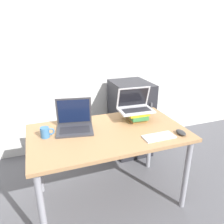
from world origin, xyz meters
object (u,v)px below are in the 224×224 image
object	(u,v)px
laptop_on_books	(135,106)
wireless_keyboard	(159,137)
mouse	(181,132)
book_stack	(136,115)
laptop_left	(75,123)
mug	(45,132)
mini_fridge	(130,118)

from	to	relation	value
laptop_on_books	wireless_keyboard	world-z (taller)	laptop_on_books
mouse	laptop_on_books	bearing A→B (deg)	118.33
book_stack	laptop_left	bearing A→B (deg)	-179.43
laptop_on_books	mouse	bearing A→B (deg)	-61.67
laptop_on_books	wireless_keyboard	bearing A→B (deg)	-86.45
laptop_left	laptop_on_books	bearing A→B (deg)	1.43
mouse	wireless_keyboard	bearing A→B (deg)	175.59
mug	mini_fridge	size ratio (longest dim) A/B	0.12
laptop_on_books	mouse	world-z (taller)	laptop_on_books
laptop_left	mouse	bearing A→B (deg)	-26.52
mouse	mini_fridge	world-z (taller)	mini_fridge
laptop_left	laptop_on_books	size ratio (longest dim) A/B	1.06
wireless_keyboard	book_stack	bearing A→B (deg)	92.48
laptop_on_books	book_stack	bearing A→B (deg)	-47.66
laptop_left	mouse	distance (m)	0.93
book_stack	laptop_on_books	world-z (taller)	laptop_on_books
wireless_keyboard	laptop_on_books	bearing A→B (deg)	93.55
mouse	mini_fridge	xyz separation A→B (m)	(0.01, 1.04, -0.29)
laptop_left	book_stack	size ratio (longest dim) A/B	1.32
laptop_on_books	mug	xyz separation A→B (m)	(-0.86, -0.09, -0.10)
mug	book_stack	bearing A→B (deg)	5.12
wireless_keyboard	mini_fridge	size ratio (longest dim) A/B	0.28
laptop_left	mouse	world-z (taller)	laptop_left
book_stack	mouse	size ratio (longest dim) A/B	2.44
mouse	book_stack	bearing A→B (deg)	117.97
mug	laptop_left	bearing A→B (deg)	15.50
laptop_left	mini_fridge	bearing A→B (deg)	36.60
book_stack	mini_fridge	size ratio (longest dim) A/B	0.28
mug	mouse	bearing A→B (deg)	-17.50
laptop_left	mini_fridge	distance (m)	1.10
laptop_on_books	mug	distance (m)	0.87
mini_fridge	wireless_keyboard	bearing A→B (deg)	-101.84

